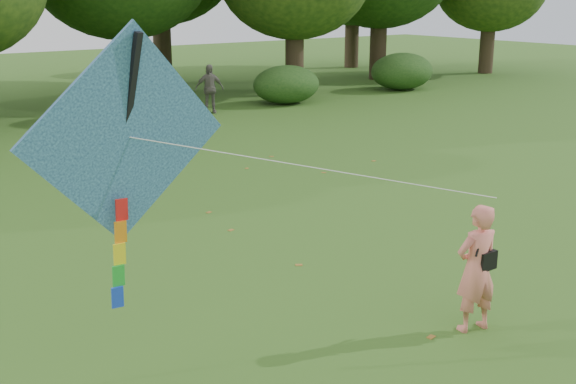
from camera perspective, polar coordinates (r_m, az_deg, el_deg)
ground at (r=11.15m, az=11.61°, el=-8.63°), size 100.00×100.00×0.00m
man_kite_flyer at (r=10.12m, az=14.66°, el=-5.86°), size 0.72×0.54×1.80m
bystander_right at (r=27.86m, az=-6.24°, el=8.11°), size 1.18×0.81×1.85m
crossbody_bag at (r=10.15m, az=15.26°, el=-5.13°), size 0.43×0.20×0.71m
flying_kite at (r=8.19m, az=-12.61°, el=4.01°), size 5.79×1.98×3.27m
shrub_band at (r=25.54m, az=-20.33°, el=6.40°), size 39.15×3.22×1.88m
fallen_leaves at (r=15.83m, az=0.90°, el=-0.95°), size 6.70×12.48×0.01m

